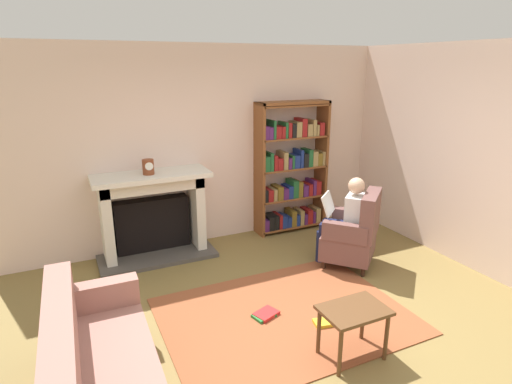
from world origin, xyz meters
The scene contains 12 objects.
ground centered at (0.00, 0.00, 0.00)m, with size 14.00×14.00×0.00m, color olive.
back_wall centered at (0.00, 2.55, 1.35)m, with size 5.60×0.10×2.70m, color beige.
side_wall_right centered at (2.65, 1.25, 1.35)m, with size 0.10×5.20×2.70m, color beige.
area_rug centered at (0.00, 0.30, 0.01)m, with size 2.40×1.80×0.01m, color brown.
fireplace centered at (-0.86, 2.30, 0.60)m, with size 1.48×0.64×1.13m.
mantel_clock centered at (-0.90, 2.20, 1.23)m, with size 0.14×0.14×0.19m.
bookshelf centered at (1.22, 2.33, 0.94)m, with size 1.09×0.32×1.93m.
armchair_reading centered at (1.32, 0.94, 0.42)m, with size 0.89×0.89×0.97m.
seated_reader centered at (1.25, 1.02, 0.62)m, with size 0.58×0.59×1.14m.
sofa_floral centered at (-1.79, -0.19, 0.32)m, with size 0.75×1.71×0.85m.
side_table centered at (0.22, -0.47, 0.40)m, with size 0.56×0.39×0.47m.
scattered_books centered at (-0.07, 0.28, 0.03)m, with size 0.70×0.58×0.04m.
Camera 1 is at (-1.83, -2.91, 2.44)m, focal length 29.52 mm.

